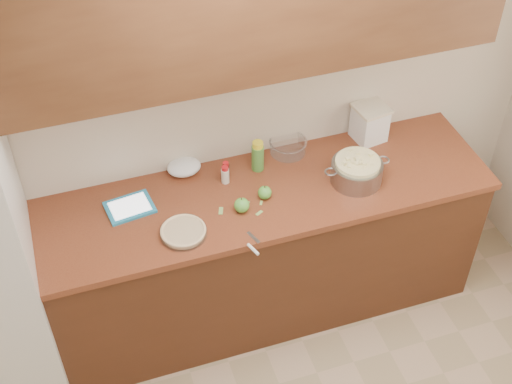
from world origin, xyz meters
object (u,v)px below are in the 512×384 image
object	(u,v)px
pie	(183,232)
flour_canister	(370,122)
colander	(357,171)
tablet	(130,207)

from	to	relation	value
pie	flour_canister	size ratio (longest dim) A/B	1.08
pie	colander	world-z (taller)	colander
colander	tablet	size ratio (longest dim) A/B	1.42
pie	flour_canister	world-z (taller)	flour_canister
pie	colander	bearing A→B (deg)	5.91
flour_canister	tablet	bearing A→B (deg)	-174.11
pie	flour_canister	bearing A→B (deg)	19.12
colander	tablet	distance (m)	1.20
colander	flour_canister	bearing A→B (deg)	55.44
pie	colander	size ratio (longest dim) A/B	0.64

